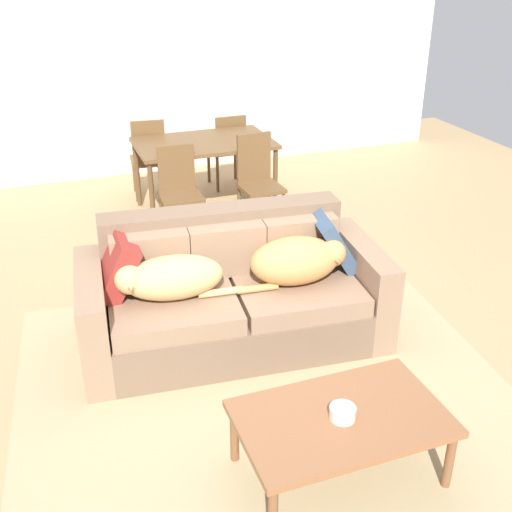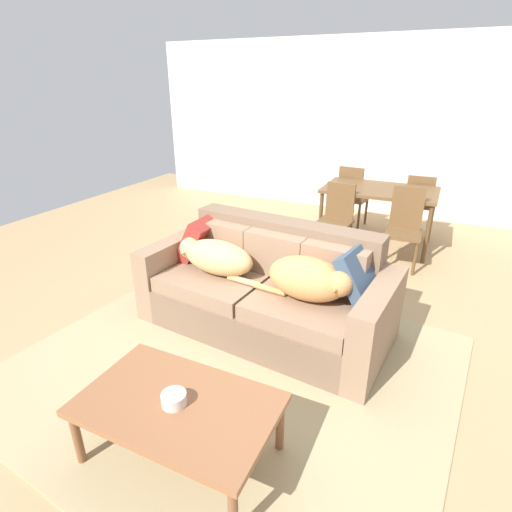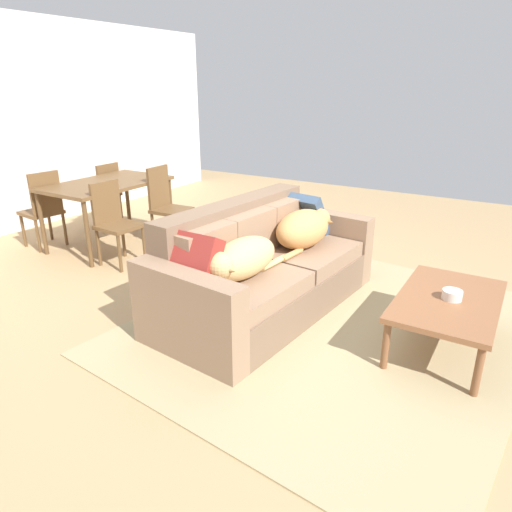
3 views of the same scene
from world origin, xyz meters
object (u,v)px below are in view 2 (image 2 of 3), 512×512
(dining_chair_near_left, at_px, (336,216))
(dining_chair_far_right, at_px, (419,202))
(dog_on_left_cushion, at_px, (215,257))
(dog_on_right_cushion, at_px, (310,279))
(throw_pillow_by_left_arm, at_px, (199,239))
(bowl_on_coffee_table, at_px, (174,399))
(throw_pillow_by_right_arm, at_px, (361,276))
(dining_chair_near_right, at_px, (404,225))
(coffee_table, at_px, (178,408))
(dining_table, at_px, (380,194))
(dining_chair_far_left, at_px, (352,195))
(couch, at_px, (268,291))

(dining_chair_near_left, distance_m, dining_chair_far_right, 1.43)
(dog_on_left_cushion, xyz_separation_m, dog_on_right_cushion, (0.90, -0.09, 0.02))
(throw_pillow_by_left_arm, height_order, bowl_on_coffee_table, throw_pillow_by_left_arm)
(throw_pillow_by_right_arm, distance_m, dining_chair_far_right, 3.06)
(dining_chair_near_left, relative_size, dining_chair_near_right, 0.95)
(coffee_table, xyz_separation_m, bowl_on_coffee_table, (-0.01, -0.02, 0.08))
(dining_table, relative_size, dining_chair_far_right, 1.62)
(throw_pillow_by_right_arm, xyz_separation_m, bowl_on_coffee_table, (-0.68, -1.51, -0.22))
(dining_table, height_order, dining_chair_far_left, dining_chair_far_left)
(coffee_table, height_order, dining_table, dining_table)
(dining_chair_near_left, bearing_deg, bowl_on_coffee_table, -86.72)
(dog_on_right_cushion, distance_m, dining_table, 2.62)
(coffee_table, relative_size, dining_chair_near_right, 1.18)
(throw_pillow_by_left_arm, bearing_deg, dining_table, 60.70)
(throw_pillow_by_right_arm, distance_m, dining_chair_far_left, 3.13)
(couch, xyz_separation_m, bowl_on_coffee_table, (0.11, -1.53, 0.10))
(couch, xyz_separation_m, dining_chair_near_right, (0.91, 1.89, 0.16))
(dining_chair_far_left, bearing_deg, bowl_on_coffee_table, 97.59)
(dog_on_right_cushion, distance_m, bowl_on_coffee_table, 1.39)
(dining_table, distance_m, dining_chair_near_right, 0.71)
(dog_on_left_cushion, height_order, coffee_table, dog_on_left_cushion)
(dining_chair_near_right, bearing_deg, dining_chair_far_left, 125.09)
(dining_chair_near_left, bearing_deg, dog_on_left_cushion, -102.77)
(dog_on_left_cushion, relative_size, dining_chair_far_left, 0.92)
(dog_on_left_cushion, bearing_deg, bowl_on_coffee_table, -62.41)
(bowl_on_coffee_table, distance_m, dining_chair_far_right, 4.64)
(bowl_on_coffee_table, xyz_separation_m, dining_chair_near_left, (-0.01, 3.43, 0.05))
(coffee_table, bearing_deg, dining_chair_far_right, 79.40)
(throw_pillow_by_left_arm, xyz_separation_m, dining_chair_far_left, (0.81, 2.87, -0.16))
(dog_on_left_cushion, xyz_separation_m, throw_pillow_by_right_arm, (1.26, 0.08, 0.04))
(throw_pillow_by_left_arm, relative_size, bowl_on_coffee_table, 2.93)
(dining_table, bearing_deg, dining_chair_near_right, -53.89)
(dog_on_left_cushion, height_order, dining_chair_far_right, dining_chair_far_right)
(coffee_table, height_order, dining_chair_near_right, dining_chair_near_right)
(dog_on_left_cushion, relative_size, bowl_on_coffee_table, 6.00)
(dog_on_right_cushion, xyz_separation_m, dining_chair_near_right, (0.47, 2.07, -0.14))
(dog_on_right_cushion, bearing_deg, dog_on_left_cushion, 179.80)
(dining_table, bearing_deg, dining_chair_far_left, 129.99)
(bowl_on_coffee_table, bearing_deg, dining_chair_near_left, 90.21)
(coffee_table, distance_m, dining_chair_far_right, 4.63)
(coffee_table, bearing_deg, bowl_on_coffee_table, -110.49)
(dining_chair_near_right, bearing_deg, dog_on_right_cushion, -105.94)
(throw_pillow_by_right_arm, bearing_deg, bowl_on_coffee_table, -114.40)
(couch, distance_m, dining_chair_far_right, 3.19)
(dining_chair_far_left, bearing_deg, dining_chair_near_left, 100.10)
(dog_on_left_cushion, distance_m, bowl_on_coffee_table, 1.56)
(coffee_table, bearing_deg, dining_chair_near_left, 90.33)
(throw_pillow_by_right_arm, xyz_separation_m, dining_chair_far_left, (-0.77, 3.03, -0.17))
(dog_on_left_cushion, relative_size, dining_chair_near_left, 0.95)
(coffee_table, xyz_separation_m, dining_chair_far_left, (-0.09, 4.52, 0.13))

